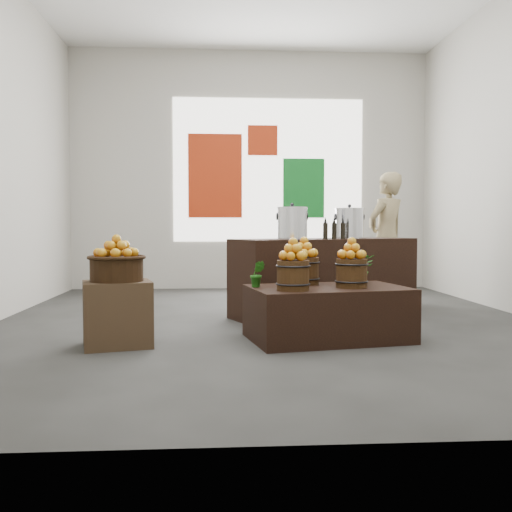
{
  "coord_description": "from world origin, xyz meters",
  "views": [
    {
      "loc": [
        -0.55,
        -6.17,
        1.06
      ],
      "look_at": [
        -0.17,
        -0.4,
        0.75
      ],
      "focal_mm": 40.0,
      "sensor_mm": 36.0,
      "label": 1
    }
  ],
  "objects": [
    {
      "name": "apple_bucket_front_left",
      "position": [
        0.1,
        -1.23,
        0.63
      ],
      "size": [
        0.29,
        0.29,
        0.26
      ],
      "primitive_type": "cylinder",
      "color": "#3E2511",
      "rests_on": "display_table"
    },
    {
      "name": "apples_in_bucket_front_left",
      "position": [
        0.1,
        -1.23,
        0.85
      ],
      "size": [
        0.21,
        0.21,
        0.19
      ],
      "primitive_type": null,
      "color": "#AF1E05",
      "rests_on": "apple_bucket_front_left"
    },
    {
      "name": "display_table",
      "position": [
        0.46,
        -0.97,
        0.25
      ],
      "size": [
        1.56,
        1.13,
        0.49
      ],
      "primitive_type": "cube",
      "rotation": [
        0.0,
        0.0,
        0.19
      ],
      "color": "black",
      "rests_on": "ground"
    },
    {
      "name": "shopper",
      "position": [
        1.76,
        1.54,
        0.9
      ],
      "size": [
        0.78,
        0.73,
        1.8
      ],
      "primitive_type": "imported",
      "rotation": [
        0.0,
        0.0,
        3.76
      ],
      "color": "#8F7E58",
      "rests_on": "ground"
    },
    {
      "name": "back_opening",
      "position": [
        0.3,
        3.48,
        2.0
      ],
      "size": [
        3.2,
        0.02,
        2.4
      ],
      "primitive_type": "cube",
      "color": "white",
      "rests_on": "back_wall"
    },
    {
      "name": "apples_in_bucket_rear",
      "position": [
        0.27,
        -0.73,
        0.85
      ],
      "size": [
        0.21,
        0.21,
        0.19
      ],
      "primitive_type": null,
      "color": "#AF1E05",
      "rests_on": "apple_bucket_rear"
    },
    {
      "name": "herb_garnish_right",
      "position": [
        0.83,
        -0.69,
        0.64
      ],
      "size": [
        0.33,
        0.31,
        0.29
      ],
      "primitive_type": "imported",
      "rotation": [
        0.0,
        0.0,
        0.43
      ],
      "color": "#1B5D13",
      "rests_on": "display_table"
    },
    {
      "name": "apple_bucket_rear",
      "position": [
        0.27,
        -0.73,
        0.63
      ],
      "size": [
        0.29,
        0.29,
        0.26
      ],
      "primitive_type": "cylinder",
      "color": "#3E2511",
      "rests_on": "display_table"
    },
    {
      "name": "apples_in_bucket_front_right",
      "position": [
        0.67,
        -1.04,
        0.85
      ],
      "size": [
        0.21,
        0.21,
        0.19
      ],
      "primitive_type": null,
      "color": "#AF1E05",
      "rests_on": "apple_bucket_front_right"
    },
    {
      "name": "deco_red_left",
      "position": [
        -0.6,
        3.47,
        1.9
      ],
      "size": [
        0.9,
        0.04,
        1.4
      ],
      "primitive_type": "cube",
      "color": "#AB290D",
      "rests_on": "back_wall"
    },
    {
      "name": "herb_garnish_left",
      "position": [
        -0.19,
        -0.95,
        0.62
      ],
      "size": [
        0.14,
        0.12,
        0.24
      ],
      "primitive_type": "imported",
      "rotation": [
        0.0,
        0.0,
        -0.07
      ],
      "color": "#1B5D13",
      "rests_on": "display_table"
    },
    {
      "name": "deco_red_upper",
      "position": [
        0.2,
        3.47,
        2.5
      ],
      "size": [
        0.5,
        0.04,
        0.5
      ],
      "primitive_type": "cube",
      "color": "#AB290D",
      "rests_on": "back_wall"
    },
    {
      "name": "wicker_basket",
      "position": [
        -1.44,
        -1.13,
        0.68
      ],
      "size": [
        0.46,
        0.46,
        0.21
      ],
      "primitive_type": "cylinder",
      "color": "black",
      "rests_on": "crate"
    },
    {
      "name": "back_wall",
      "position": [
        0.0,
        3.5,
        2.0
      ],
      "size": [
        6.0,
        0.04,
        4.0
      ],
      "primitive_type": "cube",
      "color": "#B7B3A9",
      "rests_on": "ground"
    },
    {
      "name": "stock_pot_center",
      "position": [
        1.03,
        0.61,
        1.08
      ],
      "size": [
        0.34,
        0.34,
        0.34
      ],
      "primitive_type": "cylinder",
      "color": "silver",
      "rests_on": "counter"
    },
    {
      "name": "apples_in_basket",
      "position": [
        -1.44,
        -1.13,
        0.88
      ],
      "size": [
        0.36,
        0.36,
        0.19
      ],
      "primitive_type": null,
      "color": "#AF1E05",
      "rests_on": "wicker_basket"
    },
    {
      "name": "stock_pot_left",
      "position": [
        0.29,
        0.28,
        1.08
      ],
      "size": [
        0.34,
        0.34,
        0.34
      ],
      "primitive_type": "cylinder",
      "color": "silver",
      "rests_on": "counter"
    },
    {
      "name": "deco_green_right",
      "position": [
        0.9,
        3.47,
        1.7
      ],
      "size": [
        0.7,
        0.04,
        1.0
      ],
      "primitive_type": "cube",
      "color": "#0F6620",
      "rests_on": "back_wall"
    },
    {
      "name": "counter",
      "position": [
        0.7,
        0.46,
        0.45
      ],
      "size": [
        2.32,
        1.56,
        0.91
      ],
      "primitive_type": "cube",
      "rotation": [
        0.0,
        0.0,
        0.42
      ],
      "color": "black",
      "rests_on": "ground"
    },
    {
      "name": "apple_bucket_front_right",
      "position": [
        0.67,
        -1.04,
        0.63
      ],
      "size": [
        0.29,
        0.29,
        0.26
      ],
      "primitive_type": "cylinder",
      "color": "#3E2511",
      "rests_on": "display_table"
    },
    {
      "name": "ground",
      "position": [
        0.0,
        0.0,
        0.0
      ],
      "size": [
        7.0,
        7.0,
        0.0
      ],
      "primitive_type": "plane",
      "color": "#353532",
      "rests_on": "ground"
    },
    {
      "name": "oil_cruets",
      "position": [
        0.79,
        0.26,
        1.04
      ],
      "size": [
        0.25,
        0.15,
        0.25
      ],
      "primitive_type": null,
      "rotation": [
        0.0,
        0.0,
        0.42
      ],
      "color": "black",
      "rests_on": "counter"
    },
    {
      "name": "crate",
      "position": [
        -1.44,
        -1.13,
        0.29
      ],
      "size": [
        0.67,
        0.6,
        0.58
      ],
      "primitive_type": "cube",
      "rotation": [
        0.0,
        0.0,
        0.25
      ],
      "color": "#493622",
      "rests_on": "ground"
    }
  ]
}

